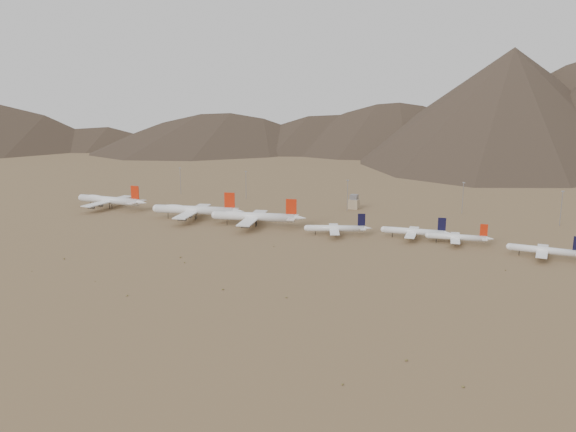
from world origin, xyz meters
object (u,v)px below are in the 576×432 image
at_px(control_tower, 354,202).
at_px(narrowbody_a, 337,228).
at_px(narrowbody_b, 415,232).
at_px(widebody_west, 109,200).
at_px(widebody_east, 255,217).
at_px(widebody_centre, 195,210).

bearing_deg(control_tower, narrowbody_a, -79.11).
height_order(narrowbody_b, control_tower, narrowbody_b).
distance_m(widebody_west, widebody_east, 141.75).
distance_m(widebody_west, narrowbody_a, 204.93).
bearing_deg(widebody_east, narrowbody_a, -14.04).
bearing_deg(widebody_east, control_tower, 50.56).
bearing_deg(control_tower, narrowbody_b, -49.90).
relative_size(widebody_east, narrowbody_a, 1.60).
distance_m(widebody_centre, narrowbody_a, 115.51).
relative_size(widebody_west, narrowbody_b, 1.51).
relative_size(widebody_centre, narrowbody_b, 1.55).
height_order(widebody_east, control_tower, widebody_east).
xyz_separation_m(widebody_centre, widebody_east, (52.27, -0.99, -0.31)).
relative_size(widebody_west, widebody_centre, 0.97).
relative_size(widebody_centre, widebody_east, 1.04).
height_order(widebody_west, widebody_east, widebody_east).
bearing_deg(widebody_west, control_tower, 23.08).
bearing_deg(widebody_east, widebody_west, 163.60).
height_order(widebody_centre, widebody_east, widebody_centre).
height_order(narrowbody_a, narrowbody_b, narrowbody_b).
xyz_separation_m(widebody_east, narrowbody_a, (63.20, -0.91, -2.33)).
relative_size(widebody_east, control_tower, 5.81).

